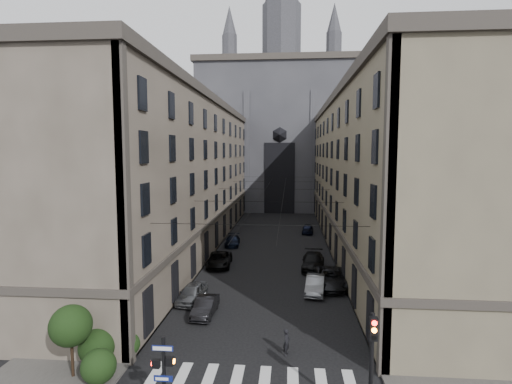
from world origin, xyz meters
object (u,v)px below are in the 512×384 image
(car_left_far, at_px, (233,241))
(pedestrian, at_px, (287,342))
(car_right_far, at_px, (308,229))
(car_right_midnear, at_px, (331,278))
(pedestrian_signal_left, at_px, (164,373))
(traffic_light_right, at_px, (372,356))
(gothic_tower, at_px, (281,127))
(car_left_midnear, at_px, (205,306))
(car_right_near, at_px, (315,285))
(car_left_midfar, at_px, (219,260))
(car_right_midfar, at_px, (313,262))
(car_left_near, at_px, (192,293))

(car_left_far, relative_size, pedestrian, 2.76)
(car_right_far, bearing_deg, car_right_midnear, -82.50)
(pedestrian_signal_left, distance_m, car_left_far, 34.30)
(traffic_light_right, relative_size, car_right_far, 1.31)
(traffic_light_right, xyz_separation_m, car_right_midnear, (0.16, 18.63, -2.48))
(gothic_tower, height_order, car_left_midnear, gothic_tower)
(car_right_midnear, height_order, car_right_far, car_right_midnear)
(car_right_near, distance_m, car_right_midnear, 2.25)
(car_left_far, relative_size, car_right_far, 1.10)
(car_right_near, relative_size, car_right_far, 1.11)
(gothic_tower, xyz_separation_m, traffic_light_right, (5.60, -73.04, -14.51))
(car_left_midfar, bearing_deg, car_left_far, 86.42)
(car_right_near, distance_m, car_right_far, 25.52)
(traffic_light_right, relative_size, car_left_midnear, 1.30)
(car_right_near, distance_m, car_right_midfar, 6.99)
(car_right_near, bearing_deg, traffic_light_right, -78.64)
(car_right_midnear, xyz_separation_m, car_right_midfar, (-1.26, 5.29, 0.00))
(car_left_near, height_order, car_right_near, car_right_near)
(car_right_near, bearing_deg, car_left_far, 126.62)
(car_right_midfar, bearing_deg, traffic_light_right, -82.70)
(pedestrian, bearing_deg, car_left_midnear, 66.64)
(gothic_tower, relative_size, car_left_far, 13.20)
(car_right_midnear, distance_m, car_right_far, 23.85)
(car_left_far, distance_m, car_right_midfar, 13.94)
(gothic_tower, height_order, car_right_far, gothic_tower)
(pedestrian_signal_left, xyz_separation_m, car_left_midfar, (-1.88, 24.66, -1.60))
(car_left_near, distance_m, car_left_far, 19.74)
(car_left_near, relative_size, car_right_far, 1.06)
(pedestrian_signal_left, height_order, traffic_light_right, traffic_light_right)
(car_right_near, bearing_deg, car_left_midnear, -140.21)
(car_left_midfar, distance_m, car_right_midnear, 12.49)
(pedestrian, bearing_deg, car_right_near, 5.70)
(car_left_midnear, height_order, car_right_near, car_right_near)
(car_right_midnear, bearing_deg, car_left_midfar, 154.22)
(car_right_midnear, distance_m, pedestrian, 13.13)
(car_right_near, bearing_deg, car_left_near, -157.19)
(pedestrian_signal_left, relative_size, car_right_far, 1.01)
(gothic_tower, bearing_deg, car_right_far, -81.15)
(traffic_light_right, bearing_deg, car_left_midfar, 114.40)
(traffic_light_right, bearing_deg, pedestrian, 121.38)
(traffic_light_right, bearing_deg, car_right_near, 94.48)
(gothic_tower, relative_size, car_right_near, 13.15)
(car_left_near, distance_m, pedestrian, 11.11)
(gothic_tower, height_order, pedestrian_signal_left, gothic_tower)
(car_left_midfar, distance_m, car_right_near, 12.12)
(pedestrian_signal_left, relative_size, car_right_midnear, 0.69)
(gothic_tower, distance_m, pedestrian_signal_left, 75.15)
(car_left_near, bearing_deg, car_left_midnear, -51.17)
(traffic_light_right, distance_m, car_right_far, 42.55)
(car_left_midfar, bearing_deg, car_right_midfar, -5.14)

